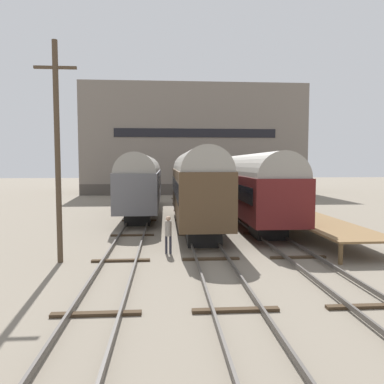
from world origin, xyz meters
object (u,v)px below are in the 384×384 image
object	(u,v)px
train_car_grey	(143,180)
bench	(294,205)
train_car_maroon	(246,184)
train_car_brown	(196,184)
person_worker	(168,231)
utility_pole	(57,150)

from	to	relation	value
train_car_grey	bench	bearing A→B (deg)	-36.86
train_car_maroon	train_car_grey	size ratio (longest dim) A/B	1.01
train_car_maroon	train_car_brown	xyz separation A→B (m)	(-4.06, -2.69, 0.18)
person_worker	train_car_grey	bearing A→B (deg)	97.91
train_car_maroon	utility_pole	world-z (taller)	utility_pole
train_car_maroon	train_car_grey	xyz separation A→B (m)	(-8.13, 5.52, 0.07)
train_car_maroon	person_worker	distance (m)	11.67
person_worker	train_car_brown	bearing A→B (deg)	74.97
train_car_brown	person_worker	distance (m)	7.67
person_worker	utility_pole	xyz separation A→B (m)	(-4.80, -1.27, 3.86)
person_worker	utility_pole	world-z (taller)	utility_pole
utility_pole	person_worker	bearing A→B (deg)	14.83
bench	person_worker	xyz separation A→B (m)	(-8.78, -7.20, -0.38)
train_car_brown	train_car_grey	distance (m)	9.16
train_car_maroon	person_worker	world-z (taller)	train_car_maroon
train_car_brown	utility_pole	bearing A→B (deg)	-128.55
train_car_maroon	bench	world-z (taller)	train_car_maroon
train_car_brown	bench	size ratio (longest dim) A/B	10.80
train_car_grey	utility_pole	xyz separation A→B (m)	(-2.67, -16.66, 2.05)
train_car_maroon	train_car_brown	distance (m)	4.88
train_car_maroon	person_worker	size ratio (longest dim) A/B	10.09
train_car_maroon	train_car_grey	bearing A→B (deg)	145.80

